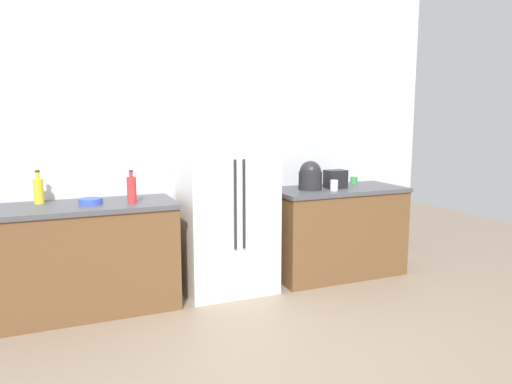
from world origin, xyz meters
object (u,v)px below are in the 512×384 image
object	(u,v)px
refrigerator	(227,199)
rice_cooker	(310,176)
toaster	(335,179)
cup_b	(354,180)
bottle_b	(132,189)
cup_a	(334,185)
bowl_a	(91,201)
bottle_a	(39,190)

from	to	relation	value
refrigerator	rice_cooker	size ratio (longest dim) A/B	6.08
toaster	cup_b	size ratio (longest dim) A/B	2.69
bottle_b	cup_b	xyz separation A→B (m)	(2.37, 0.29, -0.08)
refrigerator	rice_cooker	distance (m)	0.88
rice_cooker	cup_a	xyz separation A→B (m)	(0.18, -0.15, -0.08)
toaster	cup_b	world-z (taller)	toaster
bottle_b	bowl_a	distance (m)	0.34
toaster	bowl_a	bearing A→B (deg)	-179.37
cup_a	refrigerator	bearing A→B (deg)	171.29
toaster	bowl_a	size ratio (longest dim) A/B	1.09
cup_a	bowl_a	xyz separation A→B (m)	(-2.22, 0.13, -0.03)
toaster	rice_cooker	distance (m)	0.29
cup_b	bottle_b	bearing A→B (deg)	-173.05
cup_b	refrigerator	bearing A→B (deg)	-173.09
toaster	rice_cooker	xyz separation A→B (m)	(-0.29, -0.00, 0.04)
refrigerator	bottle_a	xyz separation A→B (m)	(-1.57, 0.16, 0.15)
cup_b	bowl_a	distance (m)	2.69
toaster	cup_a	bearing A→B (deg)	-126.08
bowl_a	refrigerator	bearing A→B (deg)	1.44
refrigerator	bottle_a	world-z (taller)	refrigerator
cup_b	cup_a	bearing A→B (deg)	-143.66
toaster	cup_b	xyz separation A→B (m)	(0.35, 0.19, -0.05)
refrigerator	cup_b	bearing A→B (deg)	6.91
refrigerator	cup_b	distance (m)	1.51
cup_a	bottle_a	bearing A→B (deg)	172.91
rice_cooker	cup_a	world-z (taller)	rice_cooker
cup_a	cup_b	bearing A→B (deg)	36.34
cup_a	cup_b	world-z (taller)	cup_a
bottle_b	rice_cooker	bearing A→B (deg)	3.30
bottle_a	refrigerator	bearing A→B (deg)	-6.00
refrigerator	toaster	bearing A→B (deg)	-0.19
bottle_b	cup_a	world-z (taller)	bottle_b
refrigerator	bowl_a	bearing A→B (deg)	-178.56
refrigerator	bottle_b	bearing A→B (deg)	-172.97
toaster	rice_cooker	bearing A→B (deg)	-179.35
toaster	bowl_a	distance (m)	2.33
rice_cooker	cup_a	bearing A→B (deg)	-40.61
refrigerator	toaster	xyz separation A→B (m)	(1.15, -0.00, 0.13)
toaster	cup_a	distance (m)	0.20
bottle_b	bowl_a	world-z (taller)	bottle_b
toaster	bottle_b	distance (m)	2.02
bottle_a	cup_b	distance (m)	3.07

